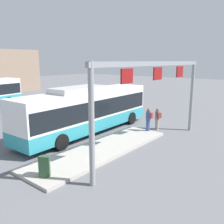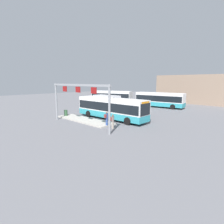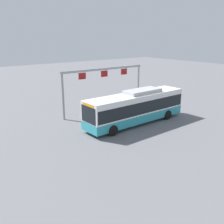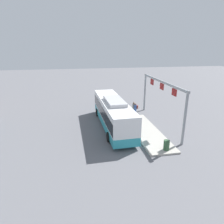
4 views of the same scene
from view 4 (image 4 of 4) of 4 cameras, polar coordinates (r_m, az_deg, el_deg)
ground_plane at (r=23.20m, az=0.23°, el=-4.17°), size 120.00×120.00×0.00m
platform_curb at (r=22.13m, az=9.59°, el=-5.38°), size 10.00×2.80×0.16m
bus_main at (r=22.55m, az=0.24°, el=0.08°), size 11.74×2.95×3.46m
person_boarding at (r=26.13m, az=6.67°, el=0.81°), size 0.34×0.52×1.67m
person_waiting_near at (r=27.23m, az=6.23°, el=1.21°), size 0.52×0.60×1.67m
platform_sign_gantry at (r=23.61m, az=13.84°, el=5.51°), size 11.18×0.24×5.20m
trash_bin at (r=18.46m, az=15.22°, el=-9.06°), size 0.52×0.52×0.90m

